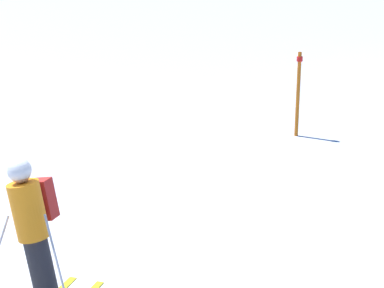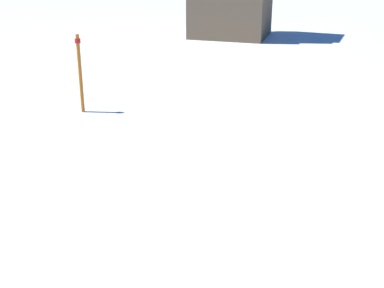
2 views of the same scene
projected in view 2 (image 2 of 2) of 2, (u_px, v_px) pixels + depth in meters
The scene contains 1 object.
trail_marker at pixel (80, 70), 12.27m from camera, with size 0.13×0.13×1.83m.
Camera 2 is at (4.39, -2.83, 3.99)m, focal length 50.00 mm.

